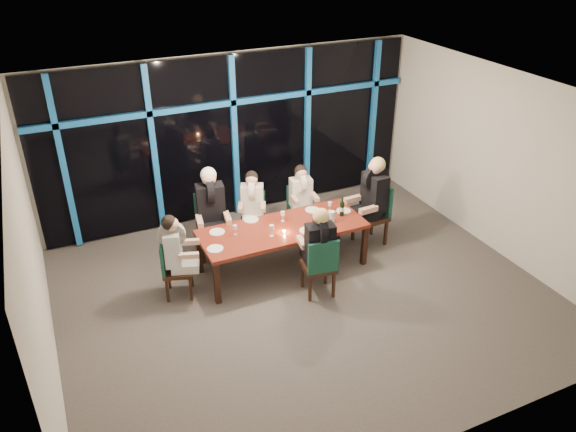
# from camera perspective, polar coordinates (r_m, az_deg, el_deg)

# --- Properties ---
(room) EXTENTS (7.04, 7.00, 3.02)m
(room) POSITION_cam_1_polar(r_m,az_deg,el_deg) (7.49, 1.92, 4.56)
(room) COLOR #56504C
(room) RESTS_ON ground
(window_wall) EXTENTS (6.86, 0.43, 2.94)m
(window_wall) POSITION_cam_1_polar(r_m,az_deg,el_deg) (10.18, -5.49, 8.23)
(window_wall) COLOR black
(window_wall) RESTS_ON ground
(dining_table) EXTENTS (2.60, 1.00, 0.75)m
(dining_table) POSITION_cam_1_polar(r_m,az_deg,el_deg) (8.75, -0.55, -1.55)
(dining_table) COLOR maroon
(dining_table) RESTS_ON ground
(chair_far_left) EXTENTS (0.57, 0.57, 1.07)m
(chair_far_left) POSITION_cam_1_polar(r_m,az_deg,el_deg) (9.29, -7.77, -0.52)
(chair_far_left) COLOR black
(chair_far_left) RESTS_ON ground
(chair_far_mid) EXTENTS (0.55, 0.55, 0.90)m
(chair_far_mid) POSITION_cam_1_polar(r_m,az_deg,el_deg) (9.61, -3.58, 0.16)
(chair_far_mid) COLOR black
(chair_far_mid) RESTS_ON ground
(chair_far_right) EXTENTS (0.46, 0.46, 0.89)m
(chair_far_right) POSITION_cam_1_polar(r_m,az_deg,el_deg) (9.86, 1.21, 0.94)
(chair_far_right) COLOR black
(chair_far_right) RESTS_ON ground
(chair_end_left) EXTENTS (0.54, 0.54, 0.92)m
(chair_end_left) POSITION_cam_1_polar(r_m,az_deg,el_deg) (8.40, -11.69, -4.98)
(chair_end_left) COLOR black
(chair_end_left) RESTS_ON ground
(chair_end_right) EXTENTS (0.53, 0.53, 1.07)m
(chair_end_right) POSITION_cam_1_polar(r_m,az_deg,el_deg) (9.64, 8.87, 0.57)
(chair_end_right) COLOR black
(chair_end_right) RESTS_ON ground
(chair_near_mid) EXTENTS (0.52, 0.52, 0.99)m
(chair_near_mid) POSITION_cam_1_polar(r_m,az_deg,el_deg) (8.20, 3.31, -4.92)
(chair_near_mid) COLOR black
(chair_near_mid) RESTS_ON ground
(diner_far_left) EXTENTS (0.58, 0.70, 1.04)m
(diner_far_left) POSITION_cam_1_polar(r_m,az_deg,el_deg) (9.01, -7.86, 1.55)
(diner_far_left) COLOR black
(diner_far_left) RESTS_ON ground
(diner_far_mid) EXTENTS (0.57, 0.62, 0.88)m
(diner_far_mid) POSITION_cam_1_polar(r_m,az_deg,el_deg) (9.38, -3.66, 1.87)
(diner_far_mid) COLOR silver
(diner_far_mid) RESTS_ON ground
(diner_far_right) EXTENTS (0.47, 0.58, 0.86)m
(diner_far_right) POSITION_cam_1_polar(r_m,az_deg,el_deg) (9.64, 1.37, 2.60)
(diner_far_right) COLOR silver
(diner_far_right) RESTS_ON ground
(diner_end_left) EXTENTS (0.62, 0.54, 0.89)m
(diner_end_left) POSITION_cam_1_polar(r_m,az_deg,el_deg) (8.20, -11.40, -2.83)
(diner_end_left) COLOR black
(diner_end_left) RESTS_ON ground
(diner_end_right) EXTENTS (0.68, 0.55, 1.05)m
(diner_end_right) POSITION_cam_1_polar(r_m,az_deg,el_deg) (9.40, 8.61, 2.72)
(diner_end_right) COLOR black
(diner_end_right) RESTS_ON ground
(diner_near_mid) EXTENTS (0.53, 0.65, 0.96)m
(diner_near_mid) POSITION_cam_1_polar(r_m,az_deg,el_deg) (8.06, 3.20, -2.28)
(diner_near_mid) COLOR black
(diner_near_mid) RESTS_ON ground
(plate_far_left) EXTENTS (0.24, 0.24, 0.01)m
(plate_far_left) POSITION_cam_1_polar(r_m,az_deg,el_deg) (8.64, -7.22, -1.63)
(plate_far_left) COLOR white
(plate_far_left) RESTS_ON dining_table
(plate_far_mid) EXTENTS (0.24, 0.24, 0.01)m
(plate_far_mid) POSITION_cam_1_polar(r_m,az_deg,el_deg) (8.93, -3.78, -0.37)
(plate_far_mid) COLOR white
(plate_far_mid) RESTS_ON dining_table
(plate_far_right) EXTENTS (0.24, 0.24, 0.01)m
(plate_far_right) POSITION_cam_1_polar(r_m,az_deg,el_deg) (9.21, 2.49, 0.62)
(plate_far_right) COLOR white
(plate_far_right) RESTS_ON dining_table
(plate_end_left) EXTENTS (0.24, 0.24, 0.01)m
(plate_end_left) POSITION_cam_1_polar(r_m,az_deg,el_deg) (8.22, -7.41, -3.33)
(plate_end_left) COLOR white
(plate_end_left) RESTS_ON dining_table
(plate_end_right) EXTENTS (0.24, 0.24, 0.01)m
(plate_end_right) POSITION_cam_1_polar(r_m,az_deg,el_deg) (9.22, 5.66, 0.53)
(plate_end_right) COLOR white
(plate_end_right) RESTS_ON dining_table
(plate_near_mid) EXTENTS (0.24, 0.24, 0.01)m
(plate_near_mid) POSITION_cam_1_polar(r_m,az_deg,el_deg) (8.62, 1.97, -1.49)
(plate_near_mid) COLOR white
(plate_near_mid) RESTS_ON dining_table
(wine_bottle) EXTENTS (0.08, 0.08, 0.33)m
(wine_bottle) POSITION_cam_1_polar(r_m,az_deg,el_deg) (9.03, 5.50, 0.75)
(wine_bottle) COLOR black
(wine_bottle) RESTS_ON dining_table
(water_pitcher) EXTENTS (0.12, 0.11, 0.19)m
(water_pitcher) POSITION_cam_1_polar(r_m,az_deg,el_deg) (8.84, 4.44, -0.08)
(water_pitcher) COLOR silver
(water_pitcher) RESTS_ON dining_table
(tea_light) EXTENTS (0.05, 0.05, 0.03)m
(tea_light) POSITION_cam_1_polar(r_m,az_deg,el_deg) (8.57, -0.38, -1.58)
(tea_light) COLOR #F9AC4A
(tea_light) RESTS_ON dining_table
(wine_glass_a) EXTENTS (0.07, 0.07, 0.19)m
(wine_glass_a) POSITION_cam_1_polar(r_m,az_deg,el_deg) (8.42, -1.68, -1.24)
(wine_glass_a) COLOR silver
(wine_glass_a) RESTS_ON dining_table
(wine_glass_b) EXTENTS (0.07, 0.07, 0.17)m
(wine_glass_b) POSITION_cam_1_polar(r_m,az_deg,el_deg) (8.83, -0.53, 0.19)
(wine_glass_b) COLOR silver
(wine_glass_b) RESTS_ON dining_table
(wine_glass_c) EXTENTS (0.06, 0.06, 0.17)m
(wine_glass_c) POSITION_cam_1_polar(r_m,az_deg,el_deg) (8.80, 2.73, 0.03)
(wine_glass_c) COLOR white
(wine_glass_c) RESTS_ON dining_table
(wine_glass_d) EXTENTS (0.06, 0.06, 0.16)m
(wine_glass_d) POSITION_cam_1_polar(r_m,az_deg,el_deg) (8.50, -5.40, -1.21)
(wine_glass_d) COLOR silver
(wine_glass_d) RESTS_ON dining_table
(wine_glass_e) EXTENTS (0.06, 0.06, 0.16)m
(wine_glass_e) POSITION_cam_1_polar(r_m,az_deg,el_deg) (9.16, 4.27, 1.17)
(wine_glass_e) COLOR silver
(wine_glass_e) RESTS_ON dining_table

